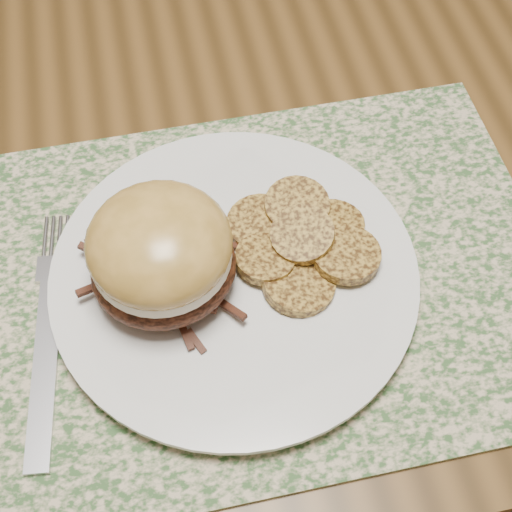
{
  "coord_description": "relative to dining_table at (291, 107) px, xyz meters",
  "views": [
    {
      "loc": [
        -0.15,
        -0.52,
        1.22
      ],
      "look_at": [
        -0.09,
        -0.25,
        0.79
      ],
      "focal_mm": 50.0,
      "sensor_mm": 36.0,
      "label": 1
    }
  ],
  "objects": [
    {
      "name": "ground",
      "position": [
        0.0,
        0.0,
        -0.67
      ],
      "size": [
        3.5,
        3.5,
        0.0
      ],
      "primitive_type": "plane",
      "color": "brown",
      "rests_on": "ground"
    },
    {
      "name": "dining_table",
      "position": [
        0.0,
        0.0,
        0.0
      ],
      "size": [
        1.5,
        0.9,
        0.75
      ],
      "color": "brown",
      "rests_on": "ground"
    },
    {
      "name": "placemat",
      "position": [
        -0.08,
        -0.25,
        0.08
      ],
      "size": [
        0.45,
        0.33,
        0.0
      ],
      "primitive_type": "cube",
      "color": "#36592E",
      "rests_on": "dining_table"
    },
    {
      "name": "dinner_plate",
      "position": [
        -0.11,
        -0.25,
        0.09
      ],
      "size": [
        0.26,
        0.26,
        0.02
      ],
      "primitive_type": "cylinder",
      "color": "silver",
      "rests_on": "placemat"
    },
    {
      "name": "pork_sandwich",
      "position": [
        -0.16,
        -0.25,
        0.14
      ],
      "size": [
        0.12,
        0.12,
        0.08
      ],
      "rotation": [
        0.0,
        0.0,
        0.17
      ],
      "color": "black",
      "rests_on": "dinner_plate"
    },
    {
      "name": "roasted_potatoes",
      "position": [
        -0.05,
        -0.24,
        0.11
      ],
      "size": [
        0.13,
        0.13,
        0.03
      ],
      "color": "#AC8332",
      "rests_on": "dinner_plate"
    },
    {
      "name": "fork",
      "position": [
        -0.25,
        -0.26,
        0.09
      ],
      "size": [
        0.04,
        0.21,
        0.0
      ],
      "rotation": [
        0.0,
        0.0,
        -0.12
      ],
      "color": "silver",
      "rests_on": "placemat"
    }
  ]
}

